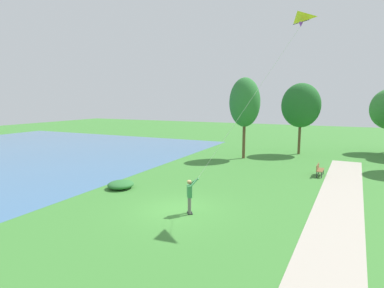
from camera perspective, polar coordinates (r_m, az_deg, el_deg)
ground_plane at (r=16.62m, az=-2.59°, el=-11.83°), size 120.00×120.00×0.00m
walkway_path at (r=16.76m, az=24.61°, el=-12.39°), size 3.59×32.07×0.02m
person_kite_flyer at (r=15.76m, az=-0.39°, el=-8.93°), size 0.62×0.54×1.83m
flying_kite at (r=16.88m, az=18.41°, el=20.32°), size 4.67×3.13×8.00m
park_bench_near_walkway at (r=25.39m, az=22.06°, el=-4.23°), size 0.50×1.52×0.88m
tree_treeline_right at (r=34.41m, az=19.12°, el=6.61°), size 3.92×3.21×7.33m
tree_lakeside_far at (r=30.53m, az=9.53°, el=7.42°), size 2.92×2.93×7.73m
lakeside_shrub at (r=20.85m, az=-12.78°, el=-7.17°), size 1.63×1.73×0.50m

